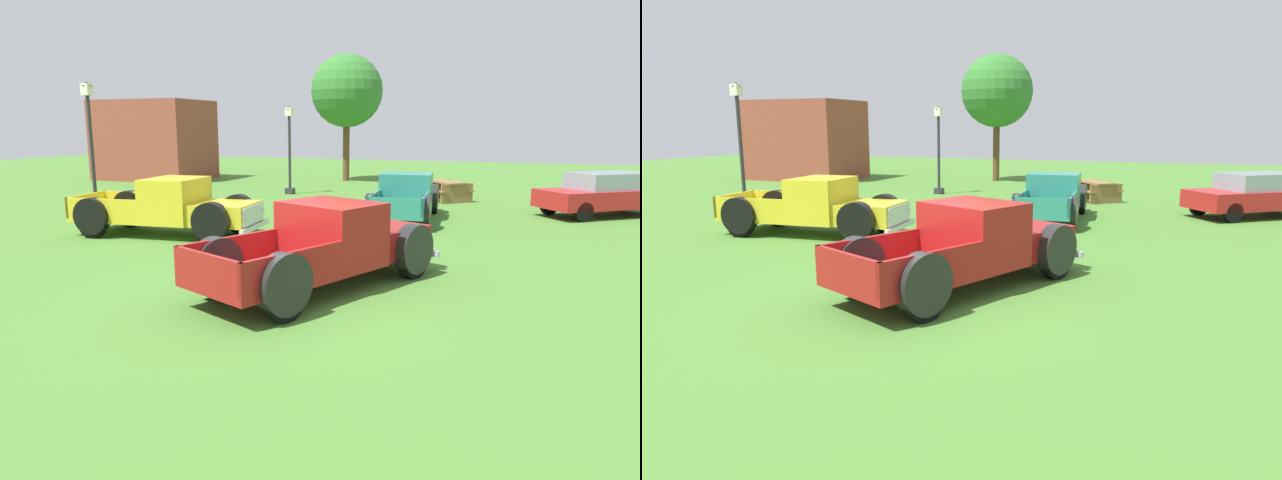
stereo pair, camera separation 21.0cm
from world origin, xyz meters
TOP-DOWN VIEW (x-y plane):
  - ground_plane at (0.00, 0.00)m, footprint 80.00×80.00m
  - pickup_truck_foreground at (0.45, 1.02)m, footprint 3.67×5.42m
  - pickup_truck_behind_left at (-5.04, 4.02)m, footprint 5.30×2.44m
  - pickup_truck_behind_right at (0.13, 9.13)m, footprint 2.21×4.90m
  - sedan_distant_a at (6.20, 11.85)m, footprint 4.51×4.02m
  - lamp_post_near at (-9.34, 5.68)m, footprint 0.36×0.36m
  - lamp_post_far at (-6.04, 13.91)m, footprint 0.36×0.36m
  - picnic_table at (0.72, 13.98)m, footprint 2.29×2.33m
  - trash_can at (-8.62, 10.43)m, footprint 0.59×0.59m
  - oak_tree_east at (-5.58, 20.56)m, footprint 3.83×3.83m
  - brick_pavilion at (-16.01, 17.86)m, footprint 5.78×4.07m

SIDE VIEW (x-z plane):
  - ground_plane at x=0.00m, z-range 0.00..0.00m
  - trash_can at x=-8.62m, z-range 0.00..0.95m
  - picnic_table at x=0.72m, z-range 0.10..0.88m
  - pickup_truck_behind_right at x=0.13m, z-range -0.03..1.42m
  - pickup_truck_foreground at x=0.45m, z-range -0.04..1.53m
  - pickup_truck_behind_left at x=-5.04m, z-range -0.04..1.54m
  - sedan_distant_a at x=6.20m, z-range 0.04..1.48m
  - lamp_post_far at x=-6.04m, z-range 0.09..3.88m
  - brick_pavilion at x=-16.01m, z-range 0.00..4.33m
  - lamp_post_near at x=-9.34m, z-range 0.10..4.41m
  - oak_tree_east at x=-5.58m, z-range 1.41..8.10m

